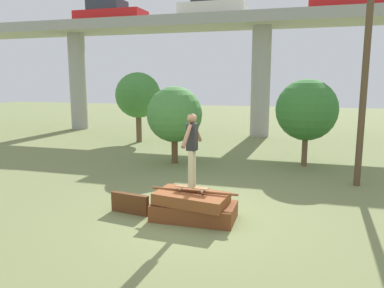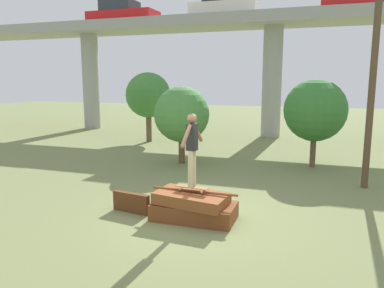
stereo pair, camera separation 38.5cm
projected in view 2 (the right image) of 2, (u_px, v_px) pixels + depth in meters
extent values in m
plane|color=olive|center=(194.00, 219.00, 8.92)|extent=(80.00, 80.00, 0.00)
cube|color=brown|center=(194.00, 211.00, 8.88)|extent=(1.96, 1.05, 0.39)
cube|color=brown|center=(192.00, 198.00, 8.79)|extent=(1.75, 1.11, 0.31)
cylinder|color=brown|center=(194.00, 191.00, 8.80)|extent=(2.10, 0.06, 0.06)
cube|color=#5B3319|center=(131.00, 203.00, 9.33)|extent=(1.04, 0.29, 0.50)
cube|color=brown|center=(192.00, 187.00, 8.75)|extent=(0.82, 0.27, 0.01)
cylinder|color=silver|center=(204.00, 190.00, 8.72)|extent=(0.06, 0.03, 0.05)
cylinder|color=silver|center=(202.00, 192.00, 8.57)|extent=(0.06, 0.03, 0.05)
cylinder|color=silver|center=(183.00, 187.00, 8.95)|extent=(0.06, 0.03, 0.05)
cylinder|color=silver|center=(180.00, 189.00, 8.80)|extent=(0.06, 0.03, 0.05)
cylinder|color=#C6B78E|center=(193.00, 168.00, 8.75)|extent=(0.12, 0.12, 0.87)
cylinder|color=#C6B78E|center=(190.00, 169.00, 8.60)|extent=(0.12, 0.12, 0.87)
cube|color=black|center=(192.00, 137.00, 8.55)|extent=(0.24, 0.23, 0.63)
sphere|color=brown|center=(192.00, 118.00, 8.48)|extent=(0.22, 0.22, 0.22)
cylinder|color=brown|center=(198.00, 133.00, 8.83)|extent=(0.13, 0.50, 0.49)
cylinder|color=brown|center=(186.00, 136.00, 8.25)|extent=(0.13, 0.50, 0.49)
cube|color=#9E9E99|center=(274.00, 20.00, 20.88)|extent=(44.00, 3.46, 0.60)
cylinder|color=#9E9E99|center=(91.00, 82.00, 25.32)|extent=(1.10, 1.10, 6.31)
cylinder|color=#9E9E99|center=(272.00, 82.00, 21.46)|extent=(1.10, 1.10, 6.31)
cube|color=silver|center=(224.00, 11.00, 21.98)|extent=(3.93, 1.80, 0.81)
cube|color=red|center=(123.00, 17.00, 23.84)|extent=(4.45, 1.85, 0.66)
cube|color=#2D333D|center=(120.00, 7.00, 23.80)|extent=(2.14, 1.70, 0.66)
cube|color=red|center=(365.00, 1.00, 19.31)|extent=(4.37, 1.82, 0.76)
cylinder|color=brown|center=(373.00, 70.00, 10.93)|extent=(0.20, 0.20, 7.11)
cylinder|color=brown|center=(149.00, 128.00, 20.07)|extent=(0.29, 0.29, 1.48)
sphere|color=#428438|center=(148.00, 95.00, 19.77)|extent=(2.38, 2.38, 2.38)
cylinder|color=brown|center=(313.00, 152.00, 14.18)|extent=(0.21, 0.21, 1.18)
sphere|color=#387A33|center=(315.00, 110.00, 13.92)|extent=(2.32, 2.32, 2.32)
cylinder|color=brown|center=(182.00, 150.00, 14.87)|extent=(0.25, 0.25, 1.02)
sphere|color=#4C8E42|center=(182.00, 114.00, 14.63)|extent=(2.18, 2.18, 2.18)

